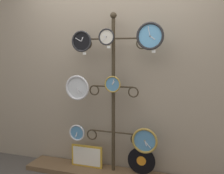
# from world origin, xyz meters

# --- Properties ---
(shop_wall) EXTENTS (4.40, 0.04, 2.80)m
(shop_wall) POSITION_xyz_m (0.00, 0.57, 1.40)
(shop_wall) COLOR gray
(shop_wall) RESTS_ON ground_plane
(low_shelf) EXTENTS (2.20, 0.36, 0.06)m
(low_shelf) POSITION_xyz_m (0.00, 0.35, 0.03)
(low_shelf) COLOR brown
(low_shelf) RESTS_ON ground_plane
(display_stand) EXTENTS (0.80, 0.34, 1.95)m
(display_stand) POSITION_xyz_m (0.00, 0.41, 0.77)
(display_stand) COLOR #382D1E
(display_stand) RESTS_ON ground_plane
(clock_top_left) EXTENTS (0.25, 0.04, 0.25)m
(clock_top_left) POSITION_xyz_m (-0.37, 0.33, 1.62)
(clock_top_left) COLOR black
(clock_top_center) EXTENTS (0.19, 0.04, 0.19)m
(clock_top_center) POSITION_xyz_m (-0.04, 0.30, 1.67)
(clock_top_center) COLOR silver
(clock_top_right) EXTENTS (0.30, 0.04, 0.30)m
(clock_top_right) POSITION_xyz_m (0.44, 0.32, 1.67)
(clock_top_right) COLOR #60A8DB
(clock_middle_left) EXTENTS (0.30, 0.04, 0.30)m
(clock_middle_left) POSITION_xyz_m (-0.42, 0.32, 1.07)
(clock_middle_left) COLOR silver
(clock_middle_center) EXTENTS (0.19, 0.04, 0.19)m
(clock_middle_center) POSITION_xyz_m (0.02, 0.32, 1.13)
(clock_middle_center) COLOR #4C84B2
(clock_bottom_left) EXTENTS (0.20, 0.04, 0.20)m
(clock_bottom_left) POSITION_xyz_m (-0.43, 0.31, 0.52)
(clock_bottom_left) COLOR #4C84B2
(clock_bottom_right) EXTENTS (0.29, 0.04, 0.29)m
(clock_bottom_right) POSITION_xyz_m (0.41, 0.30, 0.52)
(clock_bottom_right) COLOR #4C84B2
(vinyl_record) EXTENTS (0.33, 0.01, 0.33)m
(vinyl_record) POSITION_xyz_m (0.35, 0.41, 0.23)
(vinyl_record) COLOR black
(vinyl_record) RESTS_ON low_shelf
(picture_frame) EXTENTS (0.41, 0.02, 0.28)m
(picture_frame) POSITION_xyz_m (-0.35, 0.39, 0.20)
(picture_frame) COLOR gold
(picture_frame) RESTS_ON low_shelf
(price_tag_upper) EXTENTS (0.04, 0.00, 0.03)m
(price_tag_upper) POSITION_xyz_m (-0.33, 0.33, 1.48)
(price_tag_upper) COLOR white
(price_tag_mid) EXTENTS (0.04, 0.00, 0.03)m
(price_tag_mid) POSITION_xyz_m (-0.02, 0.30, 1.56)
(price_tag_mid) COLOR white
(price_tag_lower) EXTENTS (0.04, 0.00, 0.03)m
(price_tag_lower) POSITION_xyz_m (0.48, 0.32, 1.51)
(price_tag_lower) COLOR white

